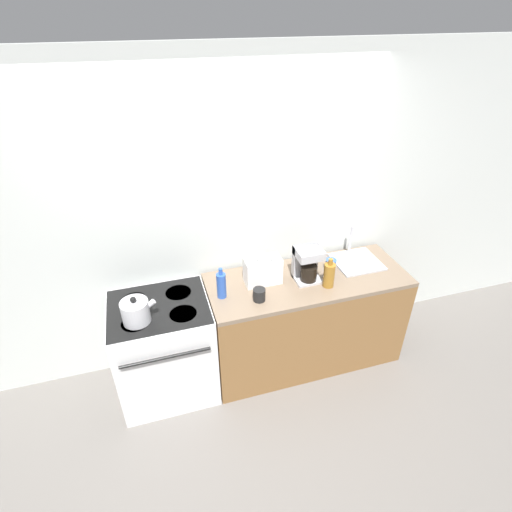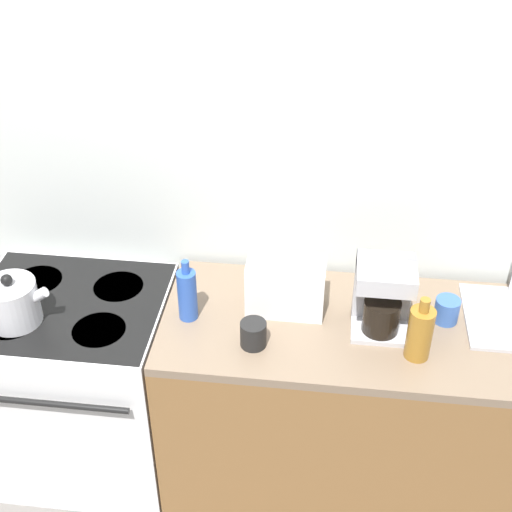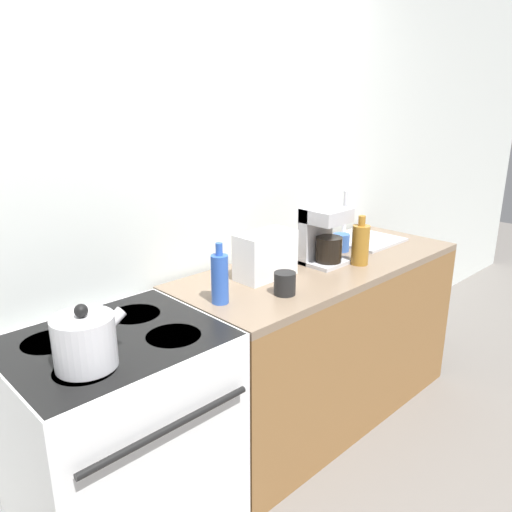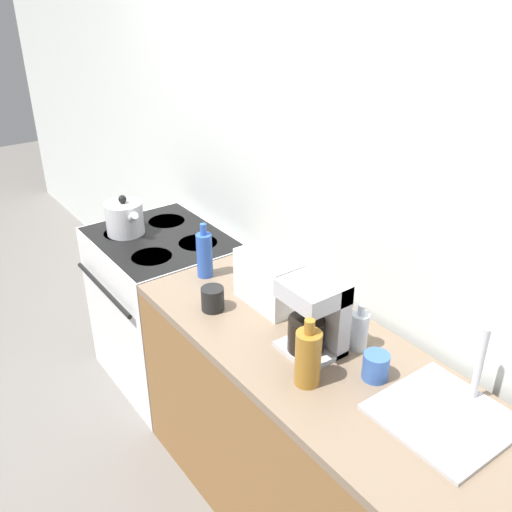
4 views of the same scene
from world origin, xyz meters
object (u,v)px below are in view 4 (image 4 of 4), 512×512
Objects in this scene: cup_blue at (376,366)px; kettle at (125,218)px; bottle_blue at (204,254)px; bottle_clear at (359,330)px; stove at (166,307)px; cup_black at (213,299)px; coffee_maker at (316,315)px; toaster at (268,280)px; bottle_amber at (308,357)px.

kettle is at bearing -173.05° from cup_blue.
bottle_clear is at bearing 12.02° from bottle_blue.
cup_black reaches higher than stove.
coffee_maker is at bearing -166.24° from cup_blue.
coffee_maker reaches higher than stove.
coffee_maker reaches higher than toaster.
cup_black is at bearing -162.61° from cup_blue.
kettle is at bearing -169.36° from bottle_clear.
kettle reaches higher than cup_blue.
cup_blue is (0.16, -0.08, -0.03)m from bottle_clear.
stove is 4.75× the size of bottle_clear.
toaster is 0.52m from bottle_amber.
toaster is 2.93× the size of cup_black.
bottle_amber reaches higher than bottle_clear.
bottle_blue is (-0.71, -0.03, -0.04)m from coffee_maker.
cup_blue is at bearing 5.68° from bottle_blue.
bottle_blue reaches higher than cup_blue.
kettle is at bearing -171.13° from bottle_blue.
bottle_clear is at bearing 56.30° from coffee_maker.
bottle_clear is at bearing 154.14° from cup_blue.
kettle is (-0.15, -0.12, 0.52)m from stove.
stove is at bearing 174.51° from bottle_amber.
coffee_maker is at bearing 5.68° from kettle.
coffee_maker is (1.35, 0.13, 0.06)m from kettle.
coffee_maker is 1.56× the size of bottle_clear.
bottle_blue is at bearing -165.98° from toaster.
kettle is 0.97× the size of bottle_amber.
bottle_amber is at bearing -0.41° from kettle.
coffee_maker reaches higher than cup_blue.
bottle_blue is (0.64, 0.10, 0.02)m from kettle.
bottle_blue is at bearing -2.07° from stove.
bottle_amber is 2.55× the size of cup_black.
cup_blue is (0.60, 0.01, -0.06)m from toaster.
cup_black is at bearing -160.68° from coffee_maker.
stove is 8.88× the size of cup_black.
kettle is 2.54× the size of cup_blue.
cup_blue is (0.12, 0.21, -0.06)m from bottle_amber.
bottle_clear is 0.72× the size of bottle_blue.
bottle_blue is (-0.36, -0.09, -0.00)m from toaster.
kettle is 2.48× the size of cup_black.
toaster reaches higher than stove.
stove is 3.03× the size of toaster.
bottle_amber is at bearing -120.18° from cup_blue.
stove is 3.42× the size of bottle_blue.
toaster is 0.37m from bottle_blue.
bottle_blue is at bearing 172.55° from bottle_amber.
bottle_amber reaches higher than cup_black.
kettle reaches higher than stove.
kettle is 1.46m from bottle_clear.
bottle_amber is at bearing -22.36° from toaster.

